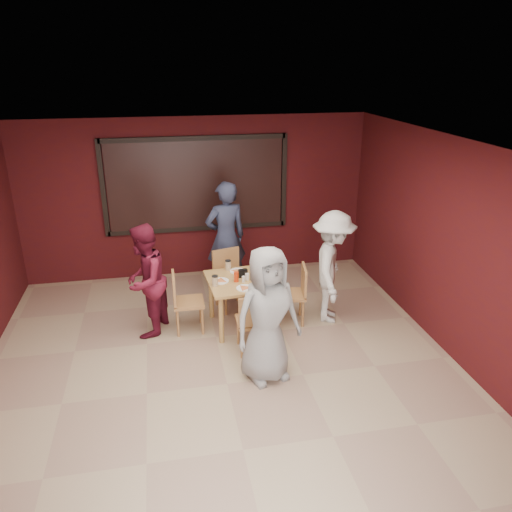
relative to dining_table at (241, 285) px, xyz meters
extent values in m
plane|color=tan|center=(-0.42, -1.37, -0.66)|extent=(7.00, 7.00, 0.00)
cube|color=black|center=(-0.42, 2.08, 0.99)|extent=(3.00, 0.02, 1.50)
cube|color=tan|center=(0.00, 0.00, 0.07)|extent=(1.01, 1.01, 0.04)
cylinder|color=tan|center=(-0.40, 0.35, -0.30)|extent=(0.07, 0.07, 0.71)
cylinder|color=tan|center=(0.35, 0.40, -0.30)|extent=(0.07, 0.07, 0.71)
cylinder|color=tan|center=(-0.35, -0.40, -0.30)|extent=(0.07, 0.07, 0.71)
cylinder|color=tan|center=(0.40, -0.35, -0.30)|extent=(0.07, 0.07, 0.71)
cylinder|color=white|center=(0.00, -0.30, 0.10)|extent=(0.24, 0.24, 0.01)
cone|color=#E5B250|center=(0.00, -0.30, 0.11)|extent=(0.22, 0.22, 0.02)
cylinder|color=beige|center=(0.13, -0.39, 0.16)|extent=(0.09, 0.09, 0.14)
cylinder|color=black|center=(0.13, -0.39, 0.24)|extent=(0.09, 0.09, 0.01)
cylinder|color=white|center=(0.00, 0.30, 0.10)|extent=(0.24, 0.24, 0.01)
cone|color=#E5B250|center=(0.00, 0.30, 0.11)|extent=(0.22, 0.22, 0.02)
cylinder|color=beige|center=(-0.13, 0.39, 0.16)|extent=(0.09, 0.09, 0.14)
cylinder|color=black|center=(-0.13, 0.39, 0.24)|extent=(0.09, 0.09, 0.01)
cylinder|color=white|center=(-0.30, 0.00, 0.10)|extent=(0.24, 0.24, 0.01)
cone|color=#E5B250|center=(-0.30, 0.00, 0.11)|extent=(0.22, 0.22, 0.02)
cylinder|color=beige|center=(-0.39, -0.13, 0.16)|extent=(0.09, 0.09, 0.14)
cylinder|color=black|center=(-0.39, -0.13, 0.24)|extent=(0.09, 0.09, 0.01)
cylinder|color=white|center=(0.30, 0.00, 0.10)|extent=(0.24, 0.24, 0.01)
cone|color=#E5B250|center=(0.30, 0.00, 0.11)|extent=(0.22, 0.22, 0.02)
cylinder|color=beige|center=(0.39, 0.13, 0.16)|extent=(0.09, 0.09, 0.14)
cylinder|color=black|center=(0.39, 0.13, 0.24)|extent=(0.09, 0.09, 0.01)
cylinder|color=silver|center=(0.08, -0.03, 0.14)|extent=(0.06, 0.06, 0.10)
cylinder|color=silver|center=(0.02, -0.08, 0.13)|extent=(0.05, 0.05, 0.08)
cylinder|color=red|center=(-0.08, -0.05, 0.16)|extent=(0.07, 0.07, 0.15)
cube|color=black|center=(0.04, 0.09, 0.15)|extent=(0.14, 0.08, 0.12)
cube|color=#A46D3F|center=(0.03, -0.67, -0.22)|extent=(0.44, 0.44, 0.04)
cylinder|color=#A46D3F|center=(0.21, -0.51, -0.45)|extent=(0.04, 0.04, 0.42)
cylinder|color=#A46D3F|center=(-0.13, -0.50, -0.45)|extent=(0.04, 0.04, 0.42)
cylinder|color=#A46D3F|center=(0.20, -0.85, -0.45)|extent=(0.04, 0.04, 0.42)
cylinder|color=#A46D3F|center=(-0.14, -0.84, -0.45)|extent=(0.04, 0.04, 0.42)
cube|color=#A46D3F|center=(0.03, -0.87, 0.02)|extent=(0.43, 0.05, 0.41)
cube|color=#A46D3F|center=(-0.06, 0.60, -0.20)|extent=(0.55, 0.55, 0.04)
cylinder|color=#A46D3F|center=(-0.18, 0.38, -0.44)|extent=(0.04, 0.04, 0.44)
cylinder|color=#A46D3F|center=(0.17, 0.48, -0.44)|extent=(0.04, 0.04, 0.44)
cylinder|color=#A46D3F|center=(-0.28, 0.73, -0.44)|extent=(0.04, 0.04, 0.44)
cylinder|color=#A46D3F|center=(0.07, 0.83, -0.44)|extent=(0.04, 0.04, 0.44)
cube|color=#A46D3F|center=(-0.11, 0.80, 0.06)|extent=(0.44, 0.16, 0.43)
cube|color=#A46D3F|center=(-0.76, 0.04, -0.22)|extent=(0.43, 0.43, 0.04)
cylinder|color=#A46D3F|center=(-0.59, -0.13, -0.45)|extent=(0.04, 0.04, 0.42)
cylinder|color=#A46D3F|center=(-0.59, 0.21, -0.45)|extent=(0.04, 0.04, 0.42)
cylinder|color=#A46D3F|center=(-0.93, -0.13, -0.45)|extent=(0.04, 0.04, 0.42)
cylinder|color=#A46D3F|center=(-0.93, 0.22, -0.45)|extent=(0.04, 0.04, 0.42)
cube|color=#A46D3F|center=(-0.95, 0.04, 0.03)|extent=(0.04, 0.43, 0.41)
cube|color=#A46D3F|center=(0.73, 0.00, -0.22)|extent=(0.49, 0.49, 0.04)
cylinder|color=#A46D3F|center=(0.59, 0.20, -0.45)|extent=(0.04, 0.04, 0.42)
cylinder|color=#A46D3F|center=(0.54, -0.14, -0.45)|extent=(0.04, 0.04, 0.42)
cylinder|color=#A46D3F|center=(0.93, 0.14, -0.45)|extent=(0.04, 0.04, 0.42)
cylinder|color=#A46D3F|center=(0.88, -0.20, -0.45)|extent=(0.04, 0.04, 0.42)
cube|color=#A46D3F|center=(0.92, -0.03, 0.02)|extent=(0.11, 0.43, 0.41)
imported|color=gray|center=(0.09, -1.30, 0.20)|extent=(0.96, 0.76, 1.71)
imported|color=#2E3551|center=(-0.04, 1.27, 0.28)|extent=(0.77, 0.59, 1.88)
imported|color=maroon|center=(-1.35, 0.09, 0.15)|extent=(0.86, 0.96, 1.62)
imported|color=silver|center=(1.35, -0.04, 0.19)|extent=(0.97, 1.24, 1.69)
camera|label=1|loc=(-1.07, -6.39, 3.04)|focal=35.00mm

